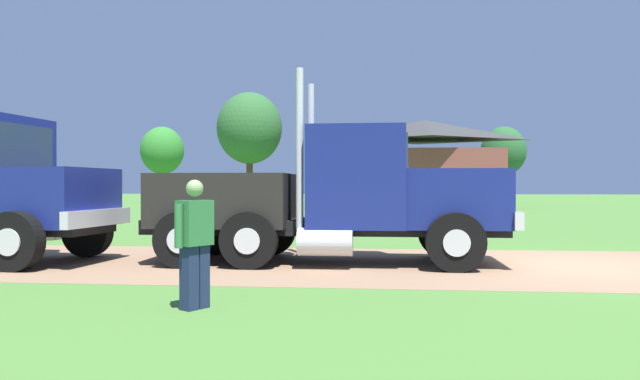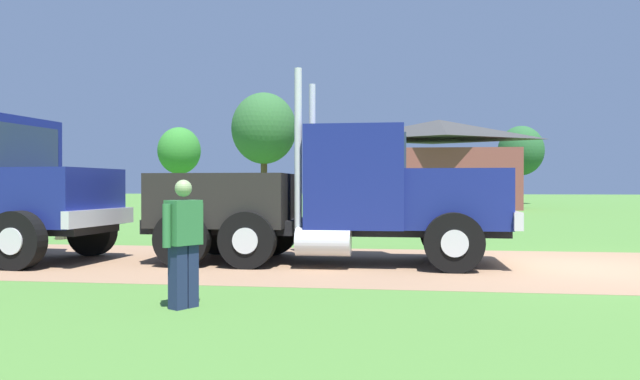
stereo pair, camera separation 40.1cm
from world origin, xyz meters
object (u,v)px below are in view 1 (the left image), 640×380
visitor_far_side (53,208)px  shed_building (424,166)px  visitor_standing_near (195,240)px  truck_foreground_white (330,199)px

visitor_far_side → shed_building: size_ratio=0.16×
visitor_standing_near → shed_building: shed_building is taller
truck_foreground_white → visitor_far_side: bearing=153.3°
shed_building → truck_foreground_white: bearing=-97.6°
truck_foreground_white → visitor_standing_near: 4.83m
visitor_far_side → shed_building: 27.52m
truck_foreground_white → visitor_standing_near: bearing=-105.5°
visitor_standing_near → visitor_far_side: size_ratio=0.97×
visitor_far_side → visitor_standing_near: bearing=-51.8°
truck_foreground_white → shed_building: (3.87, 28.79, 1.60)m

